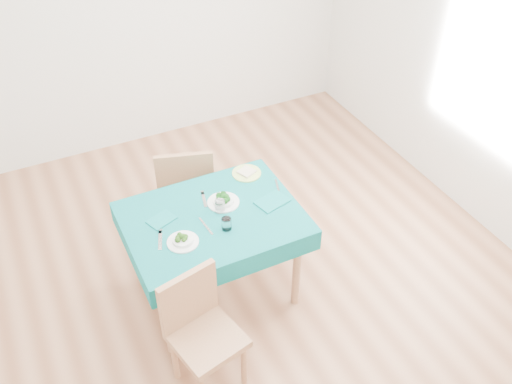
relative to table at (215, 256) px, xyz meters
name	(u,v)px	position (x,y,z in m)	size (l,w,h in m)	color
room_shell	(256,130)	(0.33, 0.00, 0.97)	(4.02, 4.52, 2.73)	#945C3D
table	(215,256)	(0.00, 0.00, 0.00)	(1.16, 0.88, 0.76)	#096363
chair_near	(207,333)	(-0.33, -0.67, 0.11)	(0.39, 0.43, 0.98)	#9F6E4A
chair_far	(185,171)	(0.09, 0.83, 0.17)	(0.44, 0.48, 1.10)	#9F6E4A
bowl_near	(183,239)	(-0.26, -0.15, 0.41)	(0.20, 0.20, 0.06)	white
bowl_far	(223,199)	(0.12, 0.10, 0.41)	(0.22, 0.22, 0.07)	white
fork_near	(160,240)	(-0.39, -0.06, 0.38)	(0.02, 0.18, 0.00)	silver
knife_near	(206,226)	(-0.08, -0.07, 0.38)	(0.01, 0.19, 0.00)	silver
fork_far	(204,200)	(0.02, 0.19, 0.38)	(0.02, 0.17, 0.00)	silver
knife_far	(278,188)	(0.54, 0.08, 0.38)	(0.01, 0.19, 0.00)	silver
napkin_near	(161,220)	(-0.32, 0.11, 0.38)	(0.18, 0.12, 0.01)	#0D6E6D
napkin_far	(272,202)	(0.43, -0.04, 0.39)	(0.22, 0.15, 0.01)	#0D6E6D
tumbler_center	(220,206)	(0.07, 0.03, 0.42)	(0.07, 0.07, 0.09)	white
tumbler_side	(227,224)	(0.04, -0.15, 0.42)	(0.07, 0.07, 0.08)	white
side_plate	(247,173)	(0.41, 0.33, 0.38)	(0.21, 0.21, 0.01)	#C8E36F
bread_slice	(247,172)	(0.41, 0.33, 0.40)	(0.11, 0.11, 0.02)	beige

